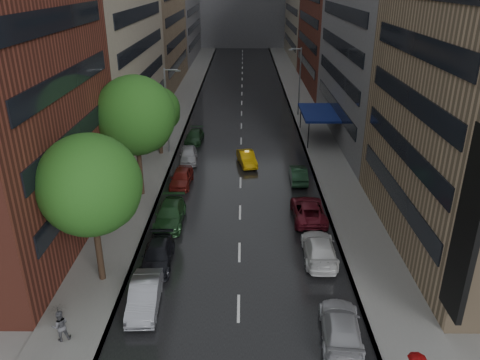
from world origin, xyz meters
name	(u,v)px	position (x,y,z in m)	size (l,w,h in m)	color
ground	(238,360)	(0.00, 0.00, 0.00)	(220.00, 220.00, 0.00)	gray
road	(242,106)	(0.00, 50.00, 0.01)	(14.00, 140.00, 0.01)	black
sidewalk_left	(181,106)	(-9.00, 50.00, 0.07)	(4.00, 140.00, 0.15)	gray
sidewalk_right	(302,106)	(9.00, 50.00, 0.07)	(4.00, 140.00, 0.15)	gray
tree_near	(90,185)	(-8.60, 6.69, 6.59)	(6.04, 6.04, 9.62)	#382619
tree_mid	(135,116)	(-8.60, 19.26, 7.18)	(6.58, 6.58, 10.48)	#382619
tree_far	(158,109)	(-8.60, 29.50, 4.99)	(4.58, 4.58, 7.30)	#382619
taxi	(247,158)	(0.62, 26.56, 0.69)	(1.45, 4.16, 1.37)	#F2B10C
parked_cars_left	(176,195)	(-5.40, 17.63, 0.73)	(2.14, 34.29, 1.55)	gray
parked_cars_right	(315,235)	(5.40, 11.16, 0.74)	(2.53, 25.50, 1.52)	#A3A3A8
ped_black_umbrella	(59,320)	(-9.20, 1.27, 1.38)	(1.06, 0.98, 2.09)	#4E4E53
street_lamp_left	(167,109)	(-7.72, 30.00, 4.89)	(1.74, 0.22, 9.00)	gray
street_lamp_right	(299,80)	(7.72, 45.00, 4.89)	(1.74, 0.22, 9.00)	gray
awning	(319,113)	(8.98, 35.00, 3.13)	(4.00, 8.00, 3.12)	navy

